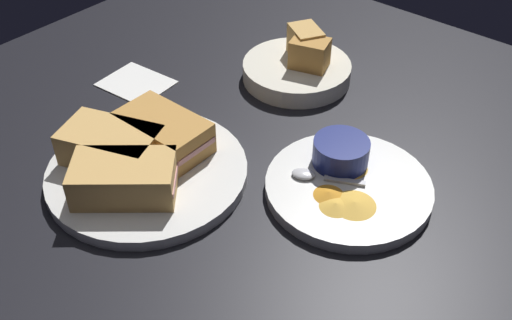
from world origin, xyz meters
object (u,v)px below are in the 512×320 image
Objects in this scene: sandwich_half_far at (111,145)px; bread_basket_rear at (299,66)px; plate_chips_companion at (348,187)px; spoon_by_dark_ramekin at (146,171)px; ramekin_light_gravy at (341,151)px; sandwich_half_extra at (124,178)px; spoon_by_gravy_ramekin at (313,176)px; ramekin_dark_sauce at (115,184)px; plate_sandwich_main at (148,172)px; sandwich_half_near at (164,132)px.

bread_basket_rear is at bearing 81.05° from sandwich_half_far.
sandwich_half_far reaches higher than plate_chips_companion.
spoon_by_dark_ramekin is at bearing 8.08° from sandwich_half_far.
ramekin_light_gravy is at bearing 38.71° from sandwich_half_far.
spoon_by_dark_ramekin is at bearing 102.23° from sandwich_half_extra.
spoon_by_gravy_ramekin is at bearing 31.86° from sandwich_half_far.
ramekin_dark_sauce is 0.83× the size of ramekin_light_gravy.
sandwich_half_extra is 28.95cm from ramekin_light_gravy.
plate_sandwich_main is at bearing 108.30° from sandwich_half_extra.
spoon_by_gravy_ramekin is 27.30cm from bread_basket_rear.
plate_sandwich_main is 3.57× the size of ramekin_light_gravy.
plate_chips_companion is at bearing 33.61° from plate_sandwich_main.
ramekin_light_gravy is 24.51cm from bread_basket_rear.
ramekin_light_gravy is at bearing 52.45° from ramekin_dark_sauce.
sandwich_half_extra is (6.57, -3.31, 0.00)cm from sandwich_half_far.
sandwich_half_near is 21.77cm from spoon_by_gravy_ramekin.
sandwich_half_extra is at bearing -88.46° from bread_basket_rear.
plate_sandwich_main is 6.11cm from sandwich_half_far.
ramekin_dark_sauce is at bearing -89.43° from bread_basket_rear.
spoon_by_dark_ramekin is at bearing 92.77° from ramekin_dark_sauce.
ramekin_light_gravy is 0.42× the size of bread_basket_rear.
ramekin_light_gravy reaches higher than spoon_by_gravy_ramekin.
spoon_by_gravy_ramekin is (23.45, 14.57, -2.04)cm from sandwich_half_far.
plate_sandwich_main is 2.76× the size of spoon_by_dark_ramekin.
plate_chips_companion is 28.85cm from bread_basket_rear.
sandwich_half_far is 35.64cm from bread_basket_rear.
sandwich_half_near is 10.41cm from sandwich_half_extra.
ramekin_light_gravy is (17.79, 22.83, -0.47)cm from sandwich_half_extra.
sandwich_half_near reaches higher than ramekin_light_gravy.
bread_basket_rear is at bearing 140.26° from ramekin_light_gravy.
spoon_by_dark_ramekin is (2.38, -5.77, -2.04)cm from sandwich_half_near.
ramekin_dark_sauce reaches higher than plate_sandwich_main.
sandwich_half_far is (-4.94, -1.63, 3.20)cm from plate_sandwich_main.
sandwich_half_extra is at bearing -71.70° from plate_sandwich_main.
sandwich_half_extra is at bearing 60.78° from ramekin_dark_sauce.
sandwich_half_far reaches higher than ramekin_dark_sauce.
plate_chips_companion is at bearing 44.26° from ramekin_dark_sauce.
plate_sandwich_main is 2.06× the size of sandwich_half_near.
ramekin_dark_sauce is 0.65× the size of spoon_by_dark_ramekin.
plate_chips_companion is 1.22× the size of bread_basket_rear.
spoon_by_gravy_ramekin reaches higher than plate_chips_companion.
sandwich_half_near is 0.89× the size of sandwich_half_far.
spoon_by_gravy_ramekin is at bearing 37.77° from spoon_by_dark_ramekin.
sandwich_half_near is 24.72cm from ramekin_light_gravy.
bread_basket_rear reaches higher than sandwich_half_far.
sandwich_half_extra reaches higher than ramekin_light_gravy.
spoon_by_dark_ramekin is 1.05× the size of spoon_by_gravy_ramekin.
spoon_by_dark_ramekin is at bearing -89.76° from bread_basket_rear.
ramekin_light_gravy is (18.43, 23.97, 0.10)cm from ramekin_dark_sauce.
ramekin_light_gravy is at bearing 31.59° from sandwich_half_near.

